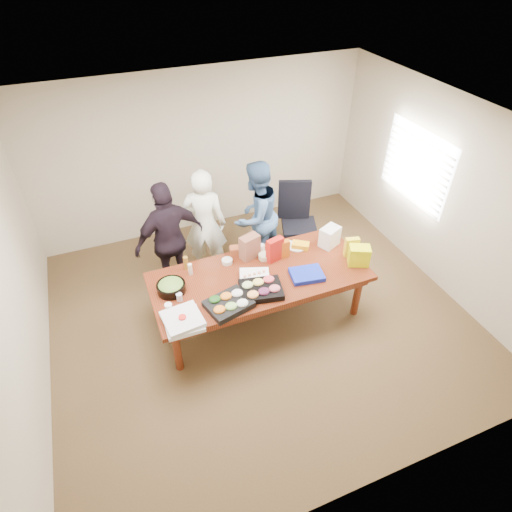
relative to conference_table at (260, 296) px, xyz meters
name	(u,v)px	position (x,y,z in m)	size (l,w,h in m)	color
floor	(260,316)	(0.00, 0.00, -0.39)	(5.50, 5.00, 0.02)	#47301E
ceiling	(261,128)	(0.00, 0.00, 2.33)	(5.50, 5.00, 0.02)	white
wall_back	(202,153)	(0.00, 2.50, 0.98)	(5.50, 0.04, 2.70)	beige
wall_front	(382,414)	(0.00, -2.50, 0.98)	(5.50, 0.04, 2.70)	beige
wall_left	(10,297)	(-2.75, 0.00, 0.98)	(0.04, 5.00, 2.70)	beige
wall_right	(443,194)	(2.75, 0.00, 0.98)	(0.04, 5.00, 2.70)	beige
window_panel	(416,166)	(2.72, 0.60, 1.12)	(0.03, 1.40, 1.10)	white
window_blinds	(413,167)	(2.68, 0.60, 1.12)	(0.04, 1.36, 1.00)	beige
conference_table	(260,296)	(0.00, 0.00, 0.00)	(2.80, 1.20, 0.75)	#4C1C0F
office_chair	(299,224)	(1.10, 1.04, 0.22)	(0.61, 0.61, 1.19)	black
person_center	(205,224)	(-0.37, 1.21, 0.50)	(0.64, 0.42, 1.74)	white
person_right	(256,216)	(0.40, 1.13, 0.49)	(0.84, 0.66, 1.73)	#406493
person_left	(170,239)	(-0.93, 1.02, 0.50)	(1.03, 0.43, 1.75)	black
veggie_tray	(229,304)	(-0.56, -0.39, 0.41)	(0.51, 0.40, 0.08)	black
fruit_tray	(261,290)	(-0.11, -0.30, 0.41)	(0.51, 0.40, 0.08)	black
sheet_cake	(254,276)	(-0.09, -0.03, 0.41)	(0.37, 0.28, 0.07)	white
salad_bowl	(171,288)	(-1.13, 0.13, 0.43)	(0.35, 0.35, 0.11)	black
chip_bag_blue	(307,275)	(0.55, -0.25, 0.41)	(0.41, 0.31, 0.06)	#1123AE
chip_bag_red	(275,250)	(0.30, 0.22, 0.54)	(0.23, 0.10, 0.34)	#AC1911
chip_bag_yellow	(351,247)	(1.30, -0.08, 0.52)	(0.19, 0.07, 0.28)	yellow
chip_bag_orange	(283,249)	(0.43, 0.23, 0.51)	(0.17, 0.08, 0.26)	#C75D0F
mayo_jar	(262,249)	(0.20, 0.42, 0.44)	(0.09, 0.09, 0.14)	white
mustard_bottle	(246,255)	(-0.05, 0.36, 0.45)	(0.05, 0.05, 0.16)	#C8D710
dressing_bottle	(186,263)	(-0.85, 0.48, 0.47)	(0.06, 0.06, 0.19)	#8B5F1A
ranch_bottle	(190,269)	(-0.82, 0.35, 0.46)	(0.05, 0.05, 0.16)	beige
banana_bunch	(300,245)	(0.74, 0.32, 0.41)	(0.23, 0.14, 0.08)	#FFB011
bread_loaf	(240,250)	(-0.08, 0.51, 0.43)	(0.28, 0.12, 0.11)	#964421
kraft_bag	(250,247)	(0.01, 0.39, 0.55)	(0.26, 0.15, 0.34)	brown
red_cup	(183,320)	(-1.13, -0.45, 0.43)	(0.09, 0.09, 0.12)	red
clear_cup_a	(169,308)	(-1.23, -0.21, 0.44)	(0.09, 0.09, 0.12)	white
clear_cup_b	(179,297)	(-1.07, -0.06, 0.43)	(0.07, 0.07, 0.10)	silver
pizza_box_lower	(183,322)	(-1.13, -0.45, 0.40)	(0.42, 0.42, 0.05)	white
pizza_box_upper	(182,319)	(-1.13, -0.44, 0.45)	(0.42, 0.42, 0.05)	silver
plate_a	(297,246)	(0.71, 0.36, 0.38)	(0.27, 0.27, 0.02)	white
plate_b	(286,245)	(0.59, 0.45, 0.38)	(0.24, 0.24, 0.01)	white
dip_bowl_a	(265,256)	(0.19, 0.29, 0.41)	(0.17, 0.17, 0.07)	beige
dip_bowl_b	(227,261)	(-0.31, 0.39, 0.40)	(0.14, 0.14, 0.06)	silver
grocery_bag_white	(330,237)	(1.14, 0.23, 0.52)	(0.27, 0.19, 0.29)	white
grocery_bag_yellow	(359,255)	(1.30, -0.27, 0.51)	(0.27, 0.19, 0.27)	#D4E004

